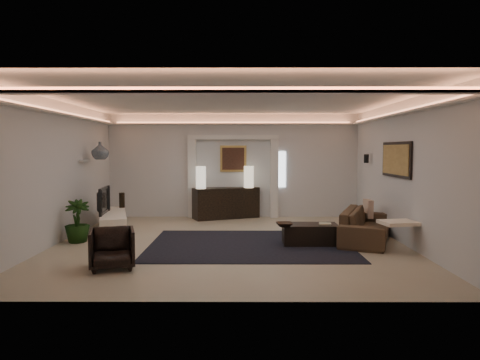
{
  "coord_description": "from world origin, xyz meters",
  "views": [
    {
      "loc": [
        0.23,
        -8.91,
        1.91
      ],
      "look_at": [
        0.2,
        0.6,
        1.25
      ],
      "focal_mm": 32.96,
      "sensor_mm": 36.0,
      "label": 1
    }
  ],
  "objects_px": {
    "console": "(226,204)",
    "armchair": "(112,249)",
    "coffee_table": "(310,234)",
    "sofa": "(366,225)"
  },
  "relations": [
    {
      "from": "sofa",
      "to": "armchair",
      "type": "height_order",
      "value": "sofa"
    },
    {
      "from": "console",
      "to": "coffee_table",
      "type": "relative_size",
      "value": 1.65
    },
    {
      "from": "console",
      "to": "sofa",
      "type": "relative_size",
      "value": 0.8
    },
    {
      "from": "coffee_table",
      "to": "armchair",
      "type": "height_order",
      "value": "armchair"
    },
    {
      "from": "armchair",
      "to": "coffee_table",
      "type": "bearing_deg",
      "value": 11.64
    },
    {
      "from": "console",
      "to": "armchair",
      "type": "height_order",
      "value": "console"
    },
    {
      "from": "console",
      "to": "coffee_table",
      "type": "bearing_deg",
      "value": -84.19
    },
    {
      "from": "console",
      "to": "sofa",
      "type": "bearing_deg",
      "value": -67.38
    },
    {
      "from": "sofa",
      "to": "coffee_table",
      "type": "relative_size",
      "value": 2.06
    },
    {
      "from": "console",
      "to": "armchair",
      "type": "bearing_deg",
      "value": -130.13
    }
  ]
}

